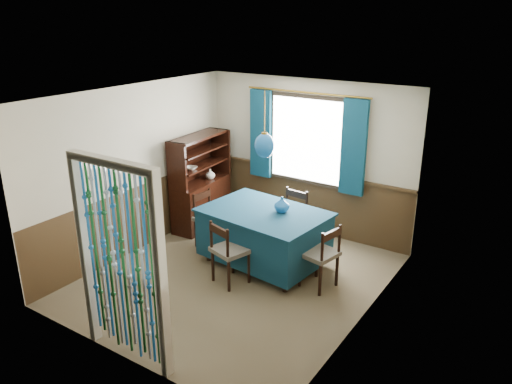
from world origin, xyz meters
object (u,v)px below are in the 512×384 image
Objects in this scene: chair_right at (321,255)px; pendant_lamp at (264,145)px; vase_sideboard at (210,173)px; vase_table at (282,205)px; dining_table at (264,234)px; bowl_shelf at (191,168)px; chair_left at (209,218)px; chair_near at (229,251)px; sideboard at (201,194)px; chair_far at (291,217)px.

pendant_lamp is at bearing 93.75° from chair_right.
chair_right is at bearing -20.20° from vase_sideboard.
dining_table is at bearing -151.89° from vase_table.
bowl_shelf reaches higher than vase_table.
pendant_lamp is at bearing -11.72° from bowl_shelf.
vase_sideboard is (-1.60, 0.81, 0.41)m from dining_table.
bowl_shelf is (-1.60, 0.33, 0.63)m from dining_table.
vase_table is at bearing -20.87° from vase_sideboard.
chair_near is at bearing 53.87° from chair_left.
chair_near is (-0.10, -0.71, 0.00)m from dining_table.
vase_table is at bearing -19.29° from sideboard.
chair_near is 2.17m from vase_sideboard.
bowl_shelf is at bearing 161.88° from chair_near.
chair_right is (0.94, -0.86, -0.00)m from chair_far.
bowl_shelf reaches higher than chair_near.
chair_left is (-0.94, 0.77, -0.01)m from chair_near.
chair_far is at bearing 59.23° from chair_right.
chair_right is 2.77m from vase_sideboard.
dining_table is 1.30m from pendant_lamp.
vase_sideboard reaches higher than dining_table.
chair_left is at bearing -177.63° from dining_table.
chair_right is 0.99× the size of pendant_lamp.
pendant_lamp reaches higher than chair_near.
bowl_shelf reaches higher than chair_far.
chair_left is 0.84m from sideboard.
bowl_shelf is at bearing -112.47° from chair_left.
sideboard is 8.18× the size of vase_sideboard.
chair_right is at bearing -18.55° from vase_table.
chair_near is 0.98× the size of pendant_lamp.
chair_left is 1.34m from vase_table.
chair_near is 1.48m from pendant_lamp.
chair_left is at bearing 37.05° from chair_far.
bowl_shelf is at bearing 18.78° from chair_far.
bowl_shelf is (-1.82, 0.21, 0.18)m from vase_table.
bowl_shelf reaches higher than dining_table.
chair_left is 1.67m from pendant_lamp.
dining_table is 9.45× the size of vase_sideboard.
chair_left is at bearing -46.36° from sideboard.
vase_table is at bearing 83.10° from chair_right.
bowl_shelf is 1.06× the size of vase_sideboard.
chair_left is at bearing 176.57° from pendant_lamp.
chair_left reaches higher than dining_table.
vase_table is (0.32, 0.83, 0.45)m from chair_near.
dining_table is at bearing 0.00° from pendant_lamp.
bowl_shelf is (-1.50, 1.04, 0.63)m from chair_near.
vase_table reaches higher than chair_left.
pendant_lamp is (1.04, -0.06, 1.31)m from chair_left.
sideboard is at bearing 159.47° from pendant_lamp.
chair_near reaches higher than dining_table.
chair_right is 2.74m from sideboard.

